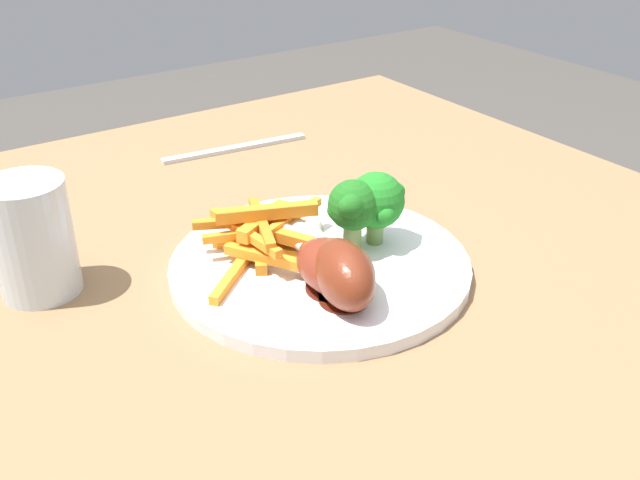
{
  "coord_description": "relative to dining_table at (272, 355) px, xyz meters",
  "views": [
    {
      "loc": [
        0.29,
        0.51,
        1.05
      ],
      "look_at": [
        -0.03,
        0.04,
        0.74
      ],
      "focal_mm": 41.31,
      "sensor_mm": 36.0,
      "label": 1
    }
  ],
  "objects": [
    {
      "name": "water_glass",
      "position": [
        0.19,
        -0.07,
        0.16
      ],
      "size": [
        0.07,
        0.07,
        0.1
      ],
      "primitive_type": "cylinder",
      "color": "silver",
      "rests_on": "dining_table"
    },
    {
      "name": "carrot_fries_pile",
      "position": [
        0.01,
        0.0,
        0.14
      ],
      "size": [
        0.15,
        0.11,
        0.04
      ],
      "color": "orange",
      "rests_on": "dinner_plate"
    },
    {
      "name": "broccoli_floret_middle",
      "position": [
        -0.06,
        0.04,
        0.16
      ],
      "size": [
        0.05,
        0.05,
        0.07
      ],
      "color": "#87A55B",
      "rests_on": "dinner_plate"
    },
    {
      "name": "broccoli_floret_front",
      "position": [
        -0.09,
        0.04,
        0.16
      ],
      "size": [
        0.06,
        0.06,
        0.07
      ],
      "color": "#7BA656",
      "rests_on": "dinner_plate"
    },
    {
      "name": "dining_table",
      "position": [
        0.0,
        0.0,
        0.0
      ],
      "size": [
        0.93,
        0.85,
        0.7
      ],
      "color": "#8E6B47",
      "rests_on": "ground_plane"
    },
    {
      "name": "dinner_plate",
      "position": [
        -0.03,
        0.04,
        0.11
      ],
      "size": [
        0.27,
        0.27,
        0.01
      ],
      "primitive_type": "cylinder",
      "color": "white",
      "rests_on": "dining_table"
    },
    {
      "name": "chicken_drumstick_near",
      "position": [
        -0.02,
        0.09,
        0.14
      ],
      "size": [
        0.06,
        0.13,
        0.04
      ],
      "color": "#532111",
      "rests_on": "dinner_plate"
    },
    {
      "name": "chicken_drumstick_extra",
      "position": [
        -0.01,
        0.08,
        0.14
      ],
      "size": [
        0.06,
        0.13,
        0.04
      ],
      "color": "#571B11",
      "rests_on": "dinner_plate"
    },
    {
      "name": "fork",
      "position": [
        -0.11,
        -0.26,
        0.11
      ],
      "size": [
        0.19,
        0.03,
        0.0
      ],
      "primitive_type": "cube",
      "rotation": [
        0.0,
        0.0,
        3.03
      ],
      "color": "silver",
      "rests_on": "dining_table"
    },
    {
      "name": "chicken_drumstick_far",
      "position": [
        -0.01,
        0.1,
        0.14
      ],
      "size": [
        0.07,
        0.14,
        0.05
      ],
      "color": "#4F1A0E",
      "rests_on": "dinner_plate"
    }
  ]
}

